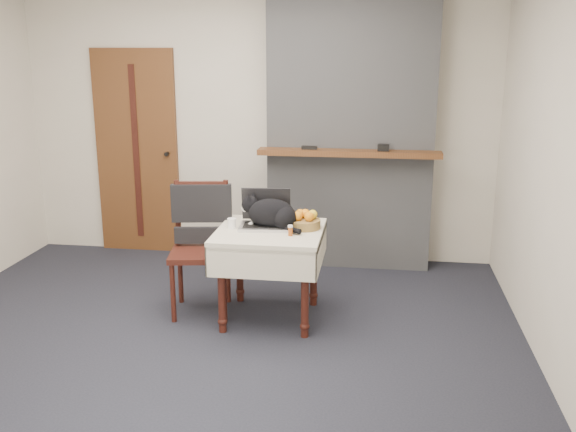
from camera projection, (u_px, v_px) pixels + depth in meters
The scene contains 12 objects.
ground at pixel (206, 341), 4.52m from camera, with size 4.50×4.50×0.00m, color black.
room_shell at pixel (215, 83), 4.52m from camera, with size 4.52×4.01×2.61m.
door at pixel (137, 152), 6.32m from camera, with size 0.82×0.10×2.00m.
chimney at pixel (351, 127), 5.84m from camera, with size 1.62×0.48×2.60m.
side_table at pixel (270, 244), 4.76m from camera, with size 0.78×0.78×0.70m.
laptop at pixel (265, 217), 4.83m from camera, with size 0.40×0.35×0.28m.
cat at pixel (272, 214), 4.76m from camera, with size 0.49×0.32×0.25m.
cream_jar at pixel (232, 223), 4.77m from camera, with size 0.07×0.07×0.07m, color white.
pill_bottle at pixel (290, 230), 4.58m from camera, with size 0.04×0.04×0.08m.
fruit_basket at pixel (305, 221), 4.77m from camera, with size 0.24×0.24×0.14m.
desk_clutter at pixel (293, 227), 4.80m from camera, with size 0.15×0.02×0.01m, color black.
chair at pixel (201, 229), 4.96m from camera, with size 0.52×0.51×1.01m.
Camera 1 is at (1.16, -4.02, 2.01)m, focal length 40.00 mm.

